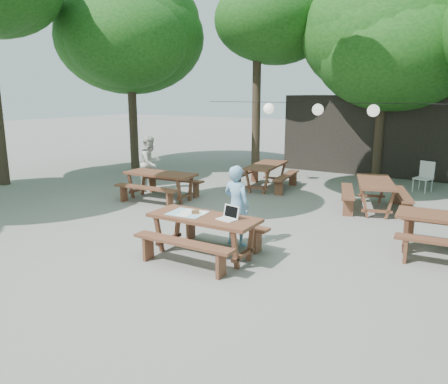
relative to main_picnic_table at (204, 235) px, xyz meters
name	(u,v)px	position (x,y,z in m)	size (l,w,h in m)	color
ground	(218,247)	(-0.03, 0.51, -0.39)	(80.00, 80.00, 0.00)	slate
pavilion	(374,133)	(0.47, 11.01, 1.01)	(6.00, 3.00, 2.80)	black
main_picnic_table	(204,235)	(0.00, 0.00, 0.00)	(2.00, 1.58, 0.75)	#522E1C
picnic_table_nw	(160,186)	(-3.41, 2.98, 0.00)	(2.04, 1.69, 0.75)	#522E1C
picnic_table_far_w	(266,176)	(-1.54, 5.79, 0.00)	(1.79, 2.08, 0.75)	#522E1C
picnic_table_far_e	(374,195)	(1.91, 4.85, 0.00)	(2.07, 2.28, 0.75)	#522E1C
woman	(237,206)	(0.19, 0.84, 0.39)	(0.57, 0.37, 1.56)	#75AAD6
second_person	(151,163)	(-4.45, 3.83, 0.43)	(0.79, 0.62, 1.63)	silver
plastic_chair	(423,183)	(2.69, 7.76, -0.13)	(0.57, 0.57, 0.90)	silver
laptop	(229,216)	(0.49, 0.05, 0.42)	(0.38, 0.32, 0.24)	white
tabletop_clutter	(189,213)	(-0.32, 0.01, 0.37)	(0.69, 0.60, 0.08)	#3A99C8
paper_lanterns	(318,109)	(-0.22, 6.51, 2.02)	(9.00, 0.34, 0.38)	black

